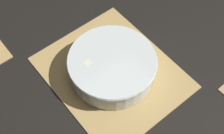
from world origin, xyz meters
name	(u,v)px	position (x,y,z in m)	size (l,w,h in m)	color
ground_plane	(112,73)	(0.00, 0.00, 0.00)	(6.00, 6.00, 0.00)	black
bamboo_mat_center	(112,72)	(0.00, 0.00, 0.00)	(0.43, 0.36, 0.01)	tan
fruit_salad_bowl	(112,65)	(0.00, 0.00, 0.05)	(0.28, 0.28, 0.07)	silver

